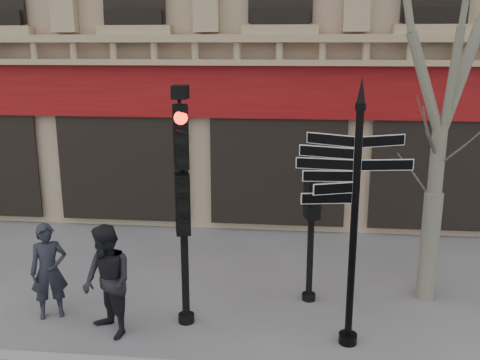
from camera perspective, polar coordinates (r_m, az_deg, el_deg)
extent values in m
plane|color=#5E5E63|center=(9.51, 2.86, -15.48)|extent=(80.00, 80.00, 0.00)
cube|color=maroon|center=(13.18, 4.18, 9.38)|extent=(28.00, 0.25, 1.30)
cube|color=tan|center=(12.91, 4.23, 13.59)|extent=(28.00, 0.35, 0.74)
cylinder|color=black|center=(8.45, 12.02, -5.57)|extent=(0.12, 0.12, 3.79)
cylinder|color=black|center=(9.21, 11.42, -16.22)|extent=(0.29, 0.29, 0.17)
cone|color=black|center=(7.99, 12.84, 9.36)|extent=(0.13, 0.13, 0.38)
cylinder|color=black|center=(8.96, -6.03, -4.24)|extent=(0.13, 0.13, 3.77)
cylinder|color=black|center=(9.69, -5.74, -14.43)|extent=(0.28, 0.28, 0.15)
cube|color=black|center=(8.87, -6.08, -2.43)|extent=(0.52, 0.43, 1.02)
cube|color=black|center=(8.62, -6.27, 4.64)|extent=(0.52, 0.43, 1.02)
sphere|color=#FF0C05|center=(8.58, -6.32, 6.45)|extent=(0.22, 0.22, 0.22)
cube|color=black|center=(8.53, -6.40, 9.31)|extent=(0.31, 0.35, 0.22)
cylinder|color=black|center=(9.97, 7.57, -5.69)|extent=(0.13, 0.13, 2.66)
cylinder|color=black|center=(10.47, 7.34, -12.18)|extent=(0.28, 0.28, 0.15)
cube|color=black|center=(9.72, 7.72, -1.11)|extent=(0.52, 0.43, 1.01)
cylinder|color=gray|center=(10.67, 19.53, -6.71)|extent=(0.34, 0.34, 2.09)
cylinder|color=gray|center=(10.23, 20.28, 1.78)|extent=(0.27, 0.27, 1.33)
imported|color=#21232C|center=(10.06, -19.71, -9.13)|extent=(0.75, 0.64, 1.73)
imported|color=black|center=(9.14, -13.97, -10.50)|extent=(1.17, 1.16, 1.91)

